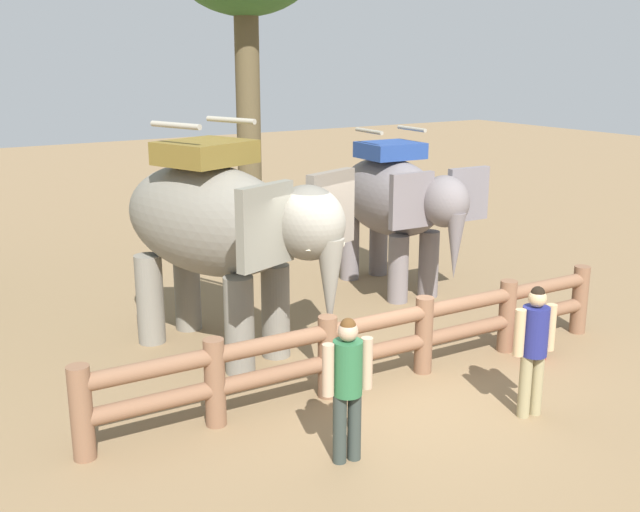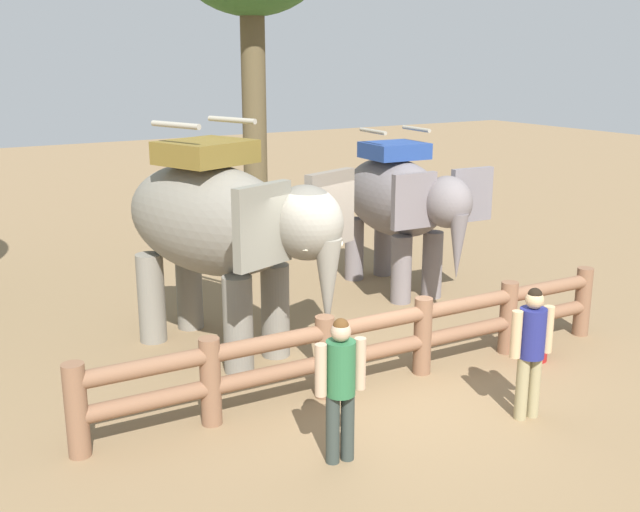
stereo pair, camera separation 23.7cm
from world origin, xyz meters
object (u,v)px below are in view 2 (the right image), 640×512
at_px(log_fence, 375,340).
at_px(elephant_near_left, 221,226).
at_px(feed_bucket, 535,344).
at_px(tourist_man_in_blue, 531,344).
at_px(elephant_center, 400,202).
at_px(tourist_woman_in_black, 340,380).

relative_size(log_fence, elephant_near_left, 1.97).
height_order(log_fence, feed_bucket, log_fence).
bearing_deg(tourist_man_in_blue, feed_bucket, 41.20).
distance_m(elephant_center, tourist_man_in_blue, 5.09).
bearing_deg(log_fence, elephant_near_left, 121.19).
distance_m(elephant_center, feed_bucket, 3.84).
distance_m(log_fence, feed_bucket, 2.46).
xyz_separation_m(log_fence, elephant_near_left, (-1.22, 2.01, 1.24)).
height_order(elephant_near_left, feed_bucket, elephant_near_left).
relative_size(tourist_woman_in_black, feed_bucket, 3.53).
bearing_deg(log_fence, tourist_man_in_blue, -59.09).
xyz_separation_m(elephant_near_left, elephant_center, (3.86, 1.08, -0.22)).
height_order(elephant_near_left, tourist_woman_in_black, elephant_near_left).
xyz_separation_m(elephant_near_left, tourist_man_in_blue, (2.22, -3.68, -0.92)).
bearing_deg(tourist_woman_in_black, log_fence, 44.67).
bearing_deg(elephant_near_left, tourist_man_in_blue, -58.94).
height_order(tourist_woman_in_black, feed_bucket, tourist_woman_in_black).
bearing_deg(feed_bucket, tourist_man_in_blue, -138.80).
relative_size(log_fence, feed_bucket, 17.15).
xyz_separation_m(elephant_center, feed_bucket, (-0.26, -3.56, -1.40)).
relative_size(elephant_near_left, elephant_center, 1.16).
bearing_deg(feed_bucket, tourist_woman_in_black, -166.32).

